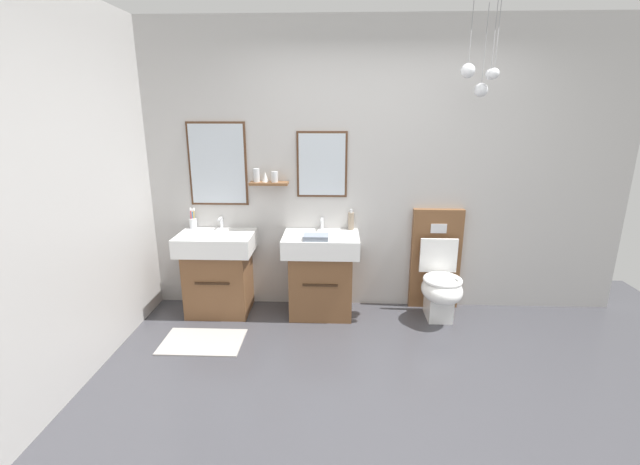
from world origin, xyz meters
name	(u,v)px	position (x,y,z in m)	size (l,w,h in m)	color
ground_plane	(394,414)	(0.00, 0.00, -0.05)	(5.84, 4.64, 0.10)	#3D3D42
wall_back	(378,170)	(-0.01, 1.66, 1.36)	(4.64, 0.63, 2.71)	#B7B5B2
wall_left	(25,206)	(-2.26, 0.00, 1.35)	(0.12, 3.44, 2.71)	#B7B5B2
bath_mat	(203,342)	(-1.53, 0.78, 0.01)	(0.68, 0.44, 0.01)	#9E9993
vanity_sink_left	(218,270)	(-1.53, 1.38, 0.42)	(0.70, 0.52, 0.79)	brown
tap_on_left_sink	(221,221)	(-1.53, 1.57, 0.86)	(0.03, 0.13, 0.11)	silver
vanity_sink_right	(321,272)	(-0.54, 1.38, 0.42)	(0.70, 0.52, 0.79)	brown
tap_on_right_sink	(322,222)	(-0.54, 1.57, 0.86)	(0.03, 0.13, 0.11)	silver
toilet	(438,277)	(0.57, 1.40, 0.38)	(0.48, 0.63, 1.00)	brown
toothbrush_cup	(193,222)	(-1.80, 1.56, 0.85)	(0.07, 0.07, 0.21)	silver
soap_dispenser	(351,221)	(-0.26, 1.57, 0.88)	(0.06, 0.06, 0.20)	gray
folded_hand_towel	(316,237)	(-0.58, 1.23, 0.81)	(0.22, 0.16, 0.04)	gray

